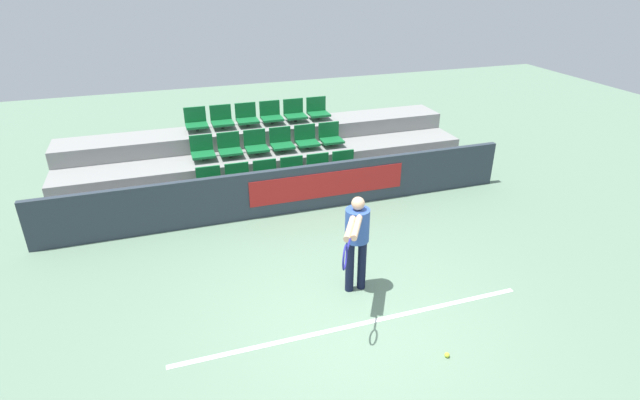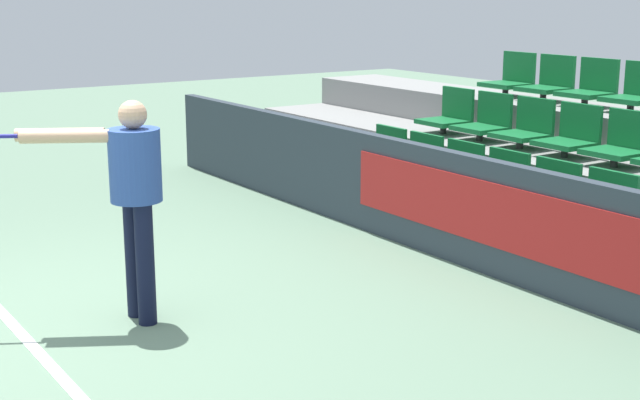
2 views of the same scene
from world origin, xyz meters
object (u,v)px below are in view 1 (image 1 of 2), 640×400
(stadium_chair_11, at_px, (331,136))
(stadium_chair_13, at_px, (222,119))
(stadium_chair_14, at_px, (247,117))
(stadium_chair_16, at_px, (295,112))
(stadium_chair_0, at_px, (210,183))
(stadium_chair_17, at_px, (318,110))
(stadium_chair_5, at_px, (345,166))
(stadium_chair_6, at_px, (202,150))
(tennis_player, at_px, (356,235))
(stadium_chair_3, at_px, (293,172))
(stadium_chair_2, at_px, (266,176))
(stadium_chair_12, at_px, (196,121))
(tennis_ball, at_px, (447,355))
(stadium_chair_7, at_px, (230,147))
(stadium_chair_15, at_px, (271,115))
(stadium_chair_9, at_px, (282,142))
(stadium_chair_4, at_px, (320,169))
(stadium_chair_8, at_px, (256,144))
(stadium_chair_1, at_px, (239,179))
(stadium_chair_10, at_px, (306,139))

(stadium_chair_11, xyz_separation_m, stadium_chair_13, (-2.32, 0.95, 0.36))
(stadium_chair_14, height_order, stadium_chair_16, same)
(stadium_chair_0, height_order, stadium_chair_17, stadium_chair_17)
(stadium_chair_5, height_order, stadium_chair_13, stadium_chair_13)
(stadium_chair_6, bearing_deg, tennis_player, -69.27)
(stadium_chair_3, bearing_deg, stadium_chair_2, 180.00)
(stadium_chair_11, relative_size, stadium_chair_13, 1.00)
(stadium_chair_2, height_order, stadium_chair_12, stadium_chair_12)
(tennis_ball, bearing_deg, stadium_chair_7, 105.59)
(stadium_chair_2, bearing_deg, stadium_chair_5, 0.00)
(stadium_chair_7, bearing_deg, stadium_chair_5, -22.25)
(stadium_chair_5, bearing_deg, stadium_chair_12, 146.79)
(stadium_chair_11, relative_size, stadium_chair_15, 1.00)
(stadium_chair_9, height_order, stadium_chair_13, stadium_chair_13)
(stadium_chair_4, relative_size, stadium_chair_8, 1.00)
(stadium_chair_3, xyz_separation_m, tennis_ball, (0.57, -5.23, -0.53))
(stadium_chair_15, distance_m, stadium_chair_17, 1.16)
(stadium_chair_4, bearing_deg, stadium_chair_9, 121.43)
(stadium_chair_2, bearing_deg, stadium_chair_14, 90.00)
(stadium_chair_0, relative_size, stadium_chair_3, 1.00)
(stadium_chair_14, bearing_deg, stadium_chair_12, 180.00)
(stadium_chair_1, height_order, stadium_chair_14, stadium_chair_14)
(stadium_chair_3, distance_m, stadium_chair_4, 0.58)
(stadium_chair_0, xyz_separation_m, tennis_ball, (2.30, -5.23, -0.53))
(stadium_chair_0, bearing_deg, stadium_chair_2, 0.00)
(tennis_ball, bearing_deg, stadium_chair_10, 89.88)
(stadium_chair_8, relative_size, stadium_chair_15, 1.00)
(stadium_chair_0, xyz_separation_m, stadium_chair_4, (2.32, 0.00, 0.00))
(stadium_chair_0, xyz_separation_m, tennis_player, (1.70, -3.55, 0.43))
(stadium_chair_7, distance_m, stadium_chair_16, 2.01)
(stadium_chair_5, relative_size, stadium_chair_13, 1.00)
(stadium_chair_1, bearing_deg, stadium_chair_14, 73.01)
(stadium_chair_3, relative_size, stadium_chair_14, 1.00)
(stadium_chair_9, bearing_deg, stadium_chair_15, 90.00)
(stadium_chair_10, distance_m, stadium_chair_16, 1.01)
(stadium_chair_5, relative_size, stadium_chair_11, 1.00)
(stadium_chair_12, height_order, stadium_chair_15, same)
(stadium_chair_15, relative_size, tennis_ball, 7.63)
(stadium_chair_3, xyz_separation_m, stadium_chair_6, (-1.74, 0.95, 0.36))
(stadium_chair_8, xyz_separation_m, tennis_ball, (1.14, -6.18, -0.89))
(stadium_chair_7, relative_size, tennis_ball, 7.63)
(stadium_chair_8, height_order, stadium_chair_16, stadium_chair_16)
(stadium_chair_14, bearing_deg, stadium_chair_17, 0.00)
(stadium_chair_7, height_order, stadium_chair_16, stadium_chair_16)
(stadium_chair_0, height_order, stadium_chair_8, stadium_chair_8)
(tennis_player, bearing_deg, stadium_chair_11, 104.73)
(stadium_chair_3, bearing_deg, stadium_chair_16, 73.01)
(stadium_chair_0, height_order, tennis_player, tennis_player)
(stadium_chair_10, bearing_deg, tennis_player, -97.76)
(stadium_chair_0, bearing_deg, stadium_chair_13, 73.01)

